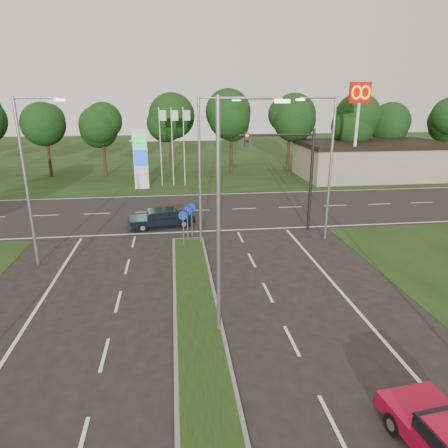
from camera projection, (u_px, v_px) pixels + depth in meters
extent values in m
cube|color=black|center=(178.00, 157.00, 62.17)|extent=(160.00, 50.00, 0.02)
cube|color=black|center=(184.00, 211.00, 32.86)|extent=(160.00, 12.00, 0.02)
cube|color=slate|center=(203.00, 363.00, 13.94)|extent=(2.00, 26.00, 0.12)
cube|color=gray|center=(371.00, 160.00, 46.25)|extent=(16.00, 9.00, 4.00)
cylinder|color=gray|center=(218.00, 224.00, 14.58)|extent=(0.16, 0.16, 9.00)
cylinder|color=gray|center=(250.00, 98.00, 13.38)|extent=(2.20, 0.10, 0.10)
cube|color=#FFF2CC|center=(282.00, 101.00, 13.54)|extent=(0.50, 0.22, 0.12)
cylinder|color=gray|center=(200.00, 174.00, 24.03)|extent=(0.16, 0.16, 9.00)
cylinder|color=gray|center=(218.00, 98.00, 22.83)|extent=(2.20, 0.10, 0.10)
cube|color=#FFF2CC|center=(236.00, 100.00, 23.00)|extent=(0.50, 0.22, 0.12)
cylinder|color=gray|center=(26.00, 185.00, 21.03)|extent=(0.16, 0.16, 9.00)
cylinder|color=gray|center=(36.00, 98.00, 19.83)|extent=(2.20, 0.10, 0.10)
cube|color=#FFF2CC|center=(60.00, 100.00, 19.99)|extent=(0.50, 0.22, 0.12)
cylinder|color=gray|center=(330.00, 171.00, 25.02)|extent=(0.16, 0.16, 9.00)
cylinder|color=gray|center=(318.00, 98.00, 23.55)|extent=(2.20, 0.10, 0.10)
cube|color=#FFF2CC|center=(300.00, 100.00, 23.45)|extent=(0.50, 0.22, 0.12)
cylinder|color=black|center=(311.00, 181.00, 27.15)|extent=(0.20, 0.20, 7.00)
cylinder|color=black|center=(277.00, 135.00, 25.91)|extent=(5.00, 0.14, 0.14)
cube|color=black|center=(247.00, 140.00, 25.76)|extent=(0.28, 0.28, 0.90)
sphere|color=#FF190C|center=(247.00, 136.00, 25.50)|extent=(0.20, 0.20, 0.20)
cylinder|color=gray|center=(183.00, 231.00, 24.46)|extent=(0.06, 0.06, 2.20)
cylinder|color=#0C26A5|center=(183.00, 215.00, 24.16)|extent=(0.56, 0.04, 0.56)
cylinder|color=gray|center=(188.00, 226.00, 25.44)|extent=(0.06, 0.06, 2.20)
cylinder|color=#0C26A5|center=(187.00, 211.00, 25.14)|extent=(0.56, 0.04, 0.56)
cylinder|color=gray|center=(192.00, 223.00, 26.14)|extent=(0.06, 0.06, 2.20)
cylinder|color=#0C26A5|center=(191.00, 208.00, 25.84)|extent=(0.56, 0.04, 0.56)
cube|color=silver|center=(141.00, 159.00, 39.99)|extent=(1.40, 0.30, 6.00)
cube|color=#0CA53F|center=(139.00, 141.00, 39.27)|extent=(1.30, 0.08, 1.20)
cube|color=#0C3FBF|center=(140.00, 158.00, 39.75)|extent=(1.30, 0.08, 1.60)
cylinder|color=silver|center=(161.00, 148.00, 40.87)|extent=(0.08, 0.08, 8.00)
cube|color=#B2D8B2|center=(163.00, 116.00, 39.94)|extent=(0.70, 0.02, 1.00)
cylinder|color=silver|center=(172.00, 148.00, 41.01)|extent=(0.08, 0.08, 8.00)
cube|color=#B2D8B2|center=(175.00, 115.00, 40.09)|extent=(0.70, 0.02, 1.00)
cylinder|color=silver|center=(184.00, 147.00, 41.16)|extent=(0.08, 0.08, 8.00)
cube|color=#B2D8B2|center=(187.00, 115.00, 40.23)|extent=(0.70, 0.02, 1.00)
cylinder|color=silver|center=(356.00, 137.00, 41.08)|extent=(0.30, 0.30, 10.00)
cube|color=#BF0C07|center=(360.00, 92.00, 39.74)|extent=(2.20, 0.35, 2.00)
torus|color=#FFC600|center=(357.00, 92.00, 39.48)|extent=(1.06, 0.16, 1.06)
torus|color=#FFC600|center=(365.00, 92.00, 39.59)|extent=(1.06, 0.16, 1.06)
cylinder|color=black|center=(180.00, 157.00, 47.33)|extent=(0.36, 0.36, 4.40)
sphere|color=black|center=(178.00, 119.00, 46.02)|extent=(6.00, 6.00, 6.00)
sphere|color=black|center=(181.00, 111.00, 45.57)|extent=(4.80, 4.80, 4.80)
cylinder|color=black|center=(394.00, 424.00, 10.99)|extent=(0.27, 0.65, 0.63)
cylinder|color=black|center=(445.00, 414.00, 11.37)|extent=(0.27, 0.65, 0.63)
cube|color=black|center=(161.00, 219.00, 28.70)|extent=(4.79, 2.64, 0.46)
cube|color=black|center=(162.00, 213.00, 28.59)|extent=(2.25, 1.91, 0.43)
cube|color=black|center=(162.00, 210.00, 28.53)|extent=(1.87, 1.75, 0.04)
cylinder|color=black|center=(143.00, 228.00, 27.59)|extent=(0.66, 0.32, 0.64)
cylinder|color=black|center=(140.00, 221.00, 29.12)|extent=(0.66, 0.32, 0.64)
cylinder|color=black|center=(184.00, 224.00, 28.42)|extent=(0.66, 0.32, 0.64)
cylinder|color=black|center=(179.00, 217.00, 29.96)|extent=(0.66, 0.32, 0.64)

